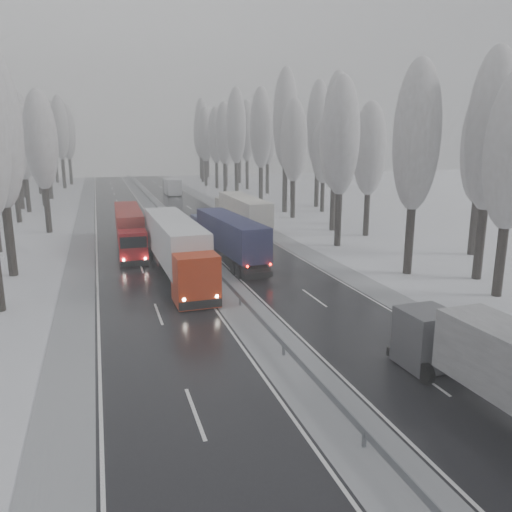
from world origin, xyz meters
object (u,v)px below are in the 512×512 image
box_truck_distant (172,187)px  truck_cream_box (241,211)px  truck_blue_box (226,234)px  truck_red_red (129,226)px  truck_red_white (177,245)px

box_truck_distant → truck_cream_box: bearing=-87.4°
truck_cream_box → box_truck_distant: 42.21m
truck_blue_box → truck_red_red: bearing=132.8°
truck_blue_box → truck_red_white: 7.04m
truck_blue_box → truck_red_red: (-7.92, 7.41, -0.10)m
truck_red_white → truck_red_red: size_ratio=1.17×
truck_blue_box → box_truck_distant: (3.09, 54.73, -0.77)m
truck_blue_box → truck_red_white: (-5.13, -4.81, 0.29)m
truck_cream_box → truck_blue_box: bearing=-111.1°
box_truck_distant → truck_red_white: bearing=-97.8°
truck_red_white → truck_blue_box: bearing=42.0°
truck_cream_box → truck_red_white: size_ratio=0.93×
truck_blue_box → truck_red_red: size_ratio=1.05×
truck_blue_box → truck_cream_box: 13.52m
truck_red_white → truck_red_red: (-2.79, 12.23, -0.38)m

